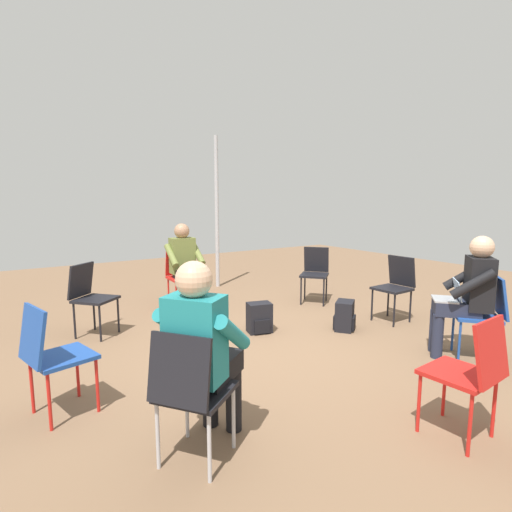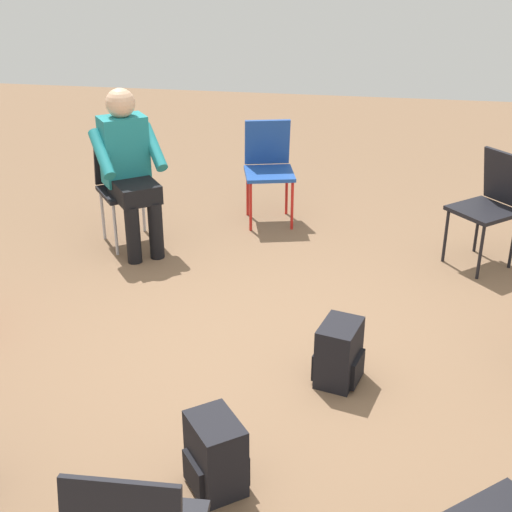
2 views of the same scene
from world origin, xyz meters
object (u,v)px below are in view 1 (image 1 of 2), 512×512
person_in_teal (203,346)px  backpack_by_empty_chair (259,319)px  chair_southeast (190,388)px  chair_north (396,284)px  backpack_near_laptop_user (345,317)px  chair_east (470,369)px  chair_northwest (315,270)px  chair_northeast (485,311)px  chair_southwest (90,294)px  chair_south (51,352)px  person_with_laptop (468,290)px  person_in_olive (185,262)px  chair_west (181,273)px

person_in_teal → backpack_by_empty_chair: 2.36m
chair_southeast → chair_north: (-1.21, 3.43, 0.00)m
backpack_near_laptop_user → chair_east: bearing=-25.1°
chair_northwest → chair_northeast: size_ratio=1.00×
chair_southwest → backpack_by_empty_chair: 2.00m
chair_northwest → backpack_near_laptop_user: size_ratio=2.36×
chair_northeast → person_in_teal: bearing=135.5°
chair_south → chair_northwest: bearing=96.8°
chair_northwest → person_in_teal: size_ratio=0.69×
chair_south → chair_north: bearing=78.1°
chair_southwest → person_in_teal: person_in_teal is taller
chair_southwest → person_with_laptop: size_ratio=0.69×
chair_northeast → backpack_near_laptop_user: chair_northeast is taller
chair_northwest → chair_north: size_ratio=1.00×
chair_southwest → backpack_by_empty_chair: (0.99, 1.71, -0.34)m
person_in_teal → chair_northwest: bearing=91.7°
chair_east → person_in_olive: person_in_olive is taller
chair_north → backpack_by_empty_chair: size_ratio=2.36×
person_with_laptop → person_in_teal: (-0.08, -2.85, 0.00)m
person_in_teal → backpack_near_laptop_user: 2.79m
chair_southeast → backpack_by_empty_chair: chair_southeast is taller
person_in_olive → chair_north: bearing=137.4°
chair_west → backpack_by_empty_chair: (1.63, 0.31, -0.34)m
backpack_by_empty_chair → chair_southwest: bearing=-120.2°
chair_southwest → chair_south: size_ratio=1.00×
chair_east → chair_south: same height
chair_west → person_in_teal: bearing=71.7°
chair_south → backpack_near_laptop_user: size_ratio=2.36×
chair_north → person_with_laptop: bearing=157.2°
chair_east → chair_west: bearing=89.5°
chair_southeast → person_in_olive: bearing=120.7°
chair_west → chair_north: same height
chair_southeast → chair_south: 1.22m
person_with_laptop → chair_southwest: bearing=96.9°
chair_southwest → backpack_by_empty_chair: bearing=108.5°
chair_east → chair_southwest: same height
chair_northeast → person_in_olive: 3.79m
chair_southeast → chair_east: same height
chair_west → chair_south: bearing=52.1°
chair_east → chair_northwest: bearing=60.4°
chair_west → person_in_teal: person_in_teal is taller
chair_west → person_in_olive: (0.17, -0.01, 0.20)m
person_with_laptop → person_in_teal: size_ratio=1.00×
person_in_teal → backpack_near_laptop_user: bearing=79.3°
chair_northwest → chair_southeast: bearing=87.9°
chair_south → person_with_laptop: size_ratio=0.69×
chair_northwest → person_in_teal: bearing=87.9°
chair_northwest → chair_south: bearing=70.6°
chair_southeast → backpack_by_empty_chair: 2.48m
chair_west → backpack_by_empty_chair: 1.69m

